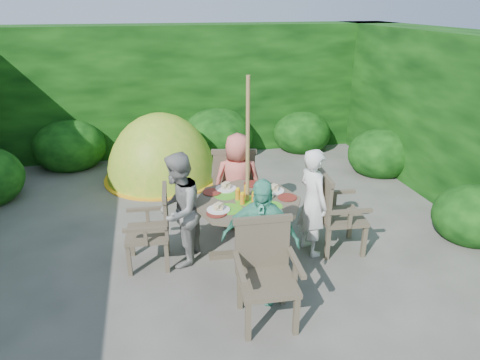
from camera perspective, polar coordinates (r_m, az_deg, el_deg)
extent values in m
plane|color=#4E4B45|center=(5.66, -3.40, -8.24)|extent=(60.00, 60.00, 0.00)
cube|color=black|center=(8.99, -7.77, 11.91)|extent=(9.00, 1.00, 2.50)
cylinder|color=#41392A|center=(5.20, 0.95, -6.71)|extent=(0.13, 0.13, 0.71)
cube|color=#41392A|center=(5.36, 0.93, -9.72)|extent=(0.94, 0.17, 0.06)
cube|color=#41392A|center=(5.36, 0.93, -9.72)|extent=(0.17, 0.94, 0.06)
cylinder|color=#41392A|center=(5.02, 0.98, -2.98)|extent=(1.38, 1.38, 0.04)
cylinder|color=#47B61F|center=(4.82, -1.36, -3.87)|extent=(0.29, 0.29, 0.00)
cylinder|color=#47B61F|center=(4.89, 4.00, -3.50)|extent=(0.29, 0.29, 0.00)
cylinder|color=#47B61F|center=(5.15, -1.89, -2.01)|extent=(0.29, 0.29, 0.00)
cylinder|color=#47B61F|center=(5.22, 3.13, -1.70)|extent=(0.29, 0.29, 0.00)
cylinder|color=#47B61F|center=(5.01, 0.98, -2.74)|extent=(0.29, 0.29, 0.00)
cylinder|color=white|center=(5.26, 4.50, -1.43)|extent=(0.26, 0.26, 0.01)
cylinder|color=white|center=(5.31, -1.88, -1.14)|extent=(0.26, 0.26, 0.01)
cylinder|color=white|center=(4.78, -2.90, -3.99)|extent=(0.26, 0.26, 0.01)
cylinder|color=white|center=(4.73, 4.21, -4.35)|extent=(0.26, 0.26, 0.01)
cylinder|color=red|center=(5.10, 6.31, -2.31)|extent=(0.23, 0.23, 0.01)
cylinder|color=red|center=(5.44, 1.74, -0.52)|extent=(0.23, 0.23, 0.01)
cylinder|color=red|center=(5.22, -3.74, -1.61)|extent=(0.23, 0.23, 0.01)
cylinder|color=red|center=(4.71, -3.14, -4.42)|extent=(0.23, 0.23, 0.01)
cylinder|color=red|center=(4.63, 3.73, -4.95)|extent=(0.23, 0.23, 0.01)
cylinder|color=green|center=(5.08, 3.44, -1.98)|extent=(0.19, 0.19, 0.06)
cylinder|color=olive|center=(4.87, 1.01, 0.93)|extent=(0.05, 0.05, 2.20)
cube|color=#41392A|center=(5.45, 13.33, -4.78)|extent=(0.57, 0.59, 0.05)
cube|color=#41392A|center=(5.46, 16.21, -7.82)|extent=(0.06, 0.06, 0.44)
cube|color=#41392A|center=(5.82, 14.50, -5.58)|extent=(0.06, 0.06, 0.44)
cube|color=#41392A|center=(5.30, 11.60, -8.30)|extent=(0.06, 0.06, 0.44)
cube|color=#41392A|center=(5.68, 10.16, -5.95)|extent=(0.06, 0.06, 0.44)
cube|color=#41392A|center=(5.25, 11.04, -2.26)|extent=(0.09, 0.54, 0.52)
cube|color=#41392A|center=(5.13, 14.56, -4.08)|extent=(0.52, 0.10, 0.04)
cube|color=#41392A|center=(5.59, 12.59, -1.61)|extent=(0.52, 0.10, 0.04)
cube|color=#41392A|center=(5.13, -12.26, -6.96)|extent=(0.51, 0.53, 0.05)
cube|color=#41392A|center=(5.44, -14.21, -7.91)|extent=(0.05, 0.05, 0.40)
cube|color=#41392A|center=(5.08, -14.58, -10.32)|extent=(0.05, 0.05, 0.40)
cube|color=#41392A|center=(5.41, -9.72, -7.68)|extent=(0.05, 0.05, 0.40)
cube|color=#41392A|center=(5.05, -9.74, -10.10)|extent=(0.05, 0.05, 0.40)
cube|color=#41392A|center=(5.00, -9.86, -4.23)|extent=(0.07, 0.50, 0.48)
cube|color=#41392A|center=(5.26, -12.31, -3.80)|extent=(0.48, 0.08, 0.04)
cube|color=#41392A|center=(4.82, -12.58, -6.43)|extent=(0.48, 0.08, 0.04)
cube|color=#41392A|center=(6.19, -0.82, -0.48)|extent=(0.66, 0.64, 0.05)
cube|color=#41392A|center=(6.52, 1.26, -1.55)|extent=(0.06, 0.06, 0.46)
cube|color=#41392A|center=(6.51, -2.96, -1.61)|extent=(0.06, 0.06, 0.46)
cube|color=#41392A|center=(6.09, 1.49, -3.41)|extent=(0.06, 0.06, 0.46)
cube|color=#41392A|center=(6.08, -3.03, -3.47)|extent=(0.06, 0.06, 0.46)
cube|color=#41392A|center=(5.84, -0.79, 1.16)|extent=(0.56, 0.15, 0.54)
cube|color=#41392A|center=(6.12, 1.81, 1.43)|extent=(0.15, 0.54, 0.04)
cube|color=#41392A|center=(6.11, -3.49, 1.36)|extent=(0.15, 0.54, 0.04)
cube|color=#41392A|center=(4.17, 3.68, -13.54)|extent=(0.56, 0.54, 0.05)
cube|color=#41392A|center=(4.11, 1.09, -18.29)|extent=(0.05, 0.05, 0.43)
cube|color=#41392A|center=(4.19, 7.50, -17.47)|extent=(0.05, 0.05, 0.43)
cube|color=#41392A|center=(4.45, -0.03, -14.50)|extent=(0.05, 0.05, 0.43)
cube|color=#41392A|center=(4.54, 5.82, -13.85)|extent=(0.05, 0.05, 0.43)
cube|color=#41392A|center=(4.22, 3.00, -8.52)|extent=(0.54, 0.07, 0.52)
cube|color=#41392A|center=(4.01, -0.07, -11.56)|extent=(0.08, 0.52, 0.04)
cube|color=#41392A|center=(4.12, 7.46, -10.76)|extent=(0.08, 0.52, 0.04)
imported|color=white|center=(5.23, 9.67, -2.93)|extent=(0.42, 0.55, 1.35)
imported|color=gray|center=(4.99, -8.16, -4.00)|extent=(0.72, 0.81, 1.37)
imported|color=#DD685B|center=(5.77, -0.33, -0.17)|extent=(0.71, 0.52, 1.33)
imported|color=#4CB290|center=(4.36, 2.71, -8.14)|extent=(0.86, 0.60, 1.36)
ellipsoid|color=#79B222|center=(7.77, -10.27, 0.38)|extent=(2.31, 2.31, 2.32)
ellipsoid|color=black|center=(7.19, -11.28, -1.60)|extent=(0.72, 0.49, 0.80)
cylinder|color=#F8A71A|center=(7.77, -10.27, 0.47)|extent=(2.03, 2.03, 0.03)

